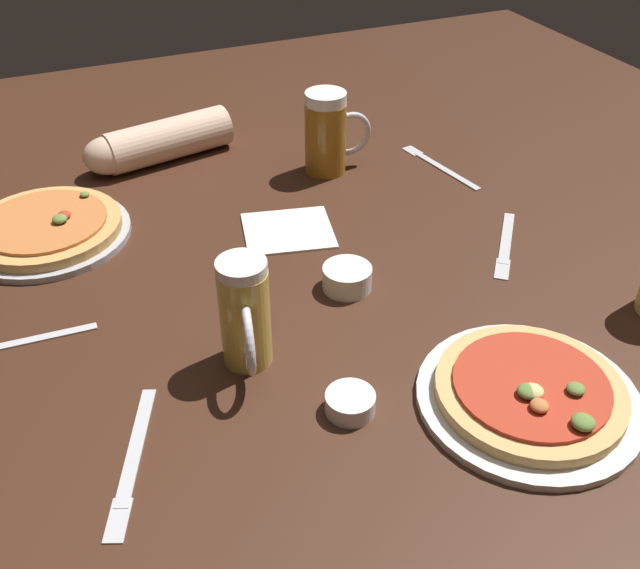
# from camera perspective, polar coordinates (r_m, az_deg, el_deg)

# --- Properties ---
(ground_plane) EXTENTS (2.40, 2.40, 0.03)m
(ground_plane) POSITION_cam_1_polar(r_m,az_deg,el_deg) (1.18, 0.00, -1.37)
(ground_plane) COLOR #3D2114
(pizza_plate_near) EXTENTS (0.30, 0.30, 0.05)m
(pizza_plate_near) POSITION_cam_1_polar(r_m,az_deg,el_deg) (1.02, 16.01, -8.18)
(pizza_plate_near) COLOR silver
(pizza_plate_near) RESTS_ON ground_plane
(pizza_plate_far) EXTENTS (0.29, 0.29, 0.05)m
(pizza_plate_far) POSITION_cam_1_polar(r_m,az_deg,el_deg) (1.39, -20.56, 4.06)
(pizza_plate_far) COLOR #B2B2B7
(pizza_plate_far) RESTS_ON ground_plane
(beer_mug_amber) EXTENTS (0.07, 0.13, 0.17)m
(beer_mug_amber) POSITION_cam_1_polar(r_m,az_deg,el_deg) (1.00, -5.85, -2.44)
(beer_mug_amber) COLOR gold
(beer_mug_amber) RESTS_ON ground_plane
(beer_mug_pale) EXTENTS (0.14, 0.08, 0.17)m
(beer_mug_pale) POSITION_cam_1_polar(r_m,az_deg,el_deg) (1.50, 0.59, 11.71)
(beer_mug_pale) COLOR #9E6619
(beer_mug_pale) RESTS_ON ground_plane
(ramekin_sauce) EXTENTS (0.07, 0.07, 0.03)m
(ramekin_sauce) POSITION_cam_1_polar(r_m,az_deg,el_deg) (0.97, 2.37, -9.21)
(ramekin_sauce) COLOR white
(ramekin_sauce) RESTS_ON ground_plane
(ramekin_butter) EXTENTS (0.08, 0.08, 0.04)m
(ramekin_butter) POSITION_cam_1_polar(r_m,az_deg,el_deg) (1.18, 2.07, 0.58)
(ramekin_butter) COLOR white
(ramekin_butter) RESTS_ON ground_plane
(napkin_folded) EXTENTS (0.19, 0.17, 0.01)m
(napkin_folded) POSITION_cam_1_polar(r_m,az_deg,el_deg) (1.32, -2.51, 4.30)
(napkin_folded) COLOR white
(napkin_folded) RESTS_ON ground_plane
(fork_left) EXTENTS (0.21, 0.03, 0.01)m
(fork_left) POSITION_cam_1_polar(r_m,az_deg,el_deg) (1.16, -22.42, -4.17)
(fork_left) COLOR silver
(fork_left) RESTS_ON ground_plane
(knife_right) EXTENTS (0.15, 0.18, 0.01)m
(knife_right) POSITION_cam_1_polar(r_m,az_deg,el_deg) (1.33, 14.26, 3.05)
(knife_right) COLOR silver
(knife_right) RESTS_ON ground_plane
(fork_spare) EXTENTS (0.06, 0.23, 0.01)m
(fork_spare) POSITION_cam_1_polar(r_m,az_deg,el_deg) (1.56, 9.23, 9.14)
(fork_spare) COLOR silver
(fork_spare) RESTS_ON ground_plane
(knife_spare) EXTENTS (0.11, 0.23, 0.01)m
(knife_spare) POSITION_cam_1_polar(r_m,az_deg,el_deg) (0.95, -14.41, -13.04)
(knife_spare) COLOR silver
(knife_spare) RESTS_ON ground_plane
(diner_arm) EXTENTS (0.32, 0.14, 0.09)m
(diner_arm) POSITION_cam_1_polar(r_m,az_deg,el_deg) (1.59, -12.78, 10.69)
(diner_arm) COLOR beige
(diner_arm) RESTS_ON ground_plane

